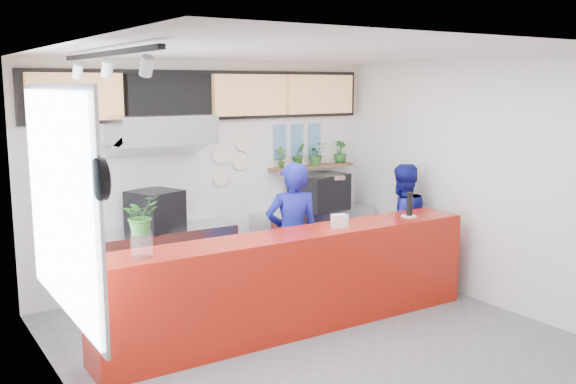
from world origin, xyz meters
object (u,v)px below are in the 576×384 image
panini_oven (155,210)px  pepper_mill (410,204)px  staff_right (401,225)px  service_counter (295,282)px  espresso_machine (320,192)px  staff_center (292,237)px

panini_oven → pepper_mill: bearing=-56.5°
panini_oven → staff_right: 3.26m
panini_oven → pepper_mill: pepper_mill is taller
service_counter → espresso_machine: (1.61, 1.80, 0.60)m
espresso_machine → pepper_mill: bearing=-104.3°
espresso_machine → staff_right: staff_right is taller
espresso_machine → pepper_mill: size_ratio=2.76×
staff_right → pepper_mill: bearing=62.2°
panini_oven → espresso_machine: size_ratio=0.70×
service_counter → staff_center: staff_center is taller
staff_right → pepper_mill: 0.89m
staff_right → pepper_mill: staff_right is taller
service_counter → panini_oven: size_ratio=8.19×
espresso_machine → staff_right: bearing=-82.7°
staff_center → pepper_mill: bearing=173.4°
panini_oven → staff_center: size_ratio=0.31×
espresso_machine → staff_right: 1.34m
espresso_machine → staff_center: staff_center is taller
service_counter → staff_center: 0.76m
espresso_machine → staff_right: (0.51, -1.19, -0.33)m
espresso_machine → pepper_mill: (0.04, -1.82, 0.10)m
panini_oven → staff_right: staff_right is taller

